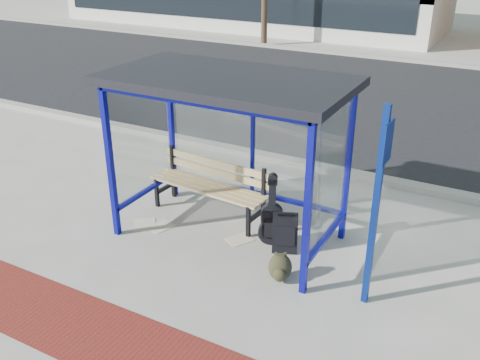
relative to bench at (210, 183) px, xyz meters
The scene contains 15 objects.
ground 0.93m from the bench, 38.24° to the right, with size 120.00×120.00×0.00m, color #B2ADA0.
brick_paver_strip 3.17m from the bench, 79.04° to the right, with size 60.00×1.00×0.01m, color maroon.
curb_near 2.55m from the bench, 76.26° to the left, with size 60.00×0.25×0.12m, color gray.
street_asphalt 7.57m from the bench, 85.49° to the left, with size 60.00×10.00×0.00m, color black.
curb_far 12.65m from the bench, 87.31° to the left, with size 60.00×0.25×0.12m, color gray.
far_sidewalk 14.55m from the bench, 87.66° to the left, with size 60.00×4.00×0.01m, color #B2ADA0.
bus_shelter 1.70m from the bench, 33.77° to the right, with size 3.30×1.80×2.42m.
bench is the anchor object (origin of this frame).
guitar_bag 1.31m from the bench, 16.54° to the right, with size 0.39×0.25×1.05m.
suitcase 1.58m from the bench, 16.86° to the right, with size 0.41×0.34×0.61m.
backpack 2.09m from the bench, 32.96° to the right, with size 0.37×0.36×0.37m.
sign_post 3.15m from the bench, 19.86° to the right, with size 0.10×0.32×2.52m.
newspaper_a 1.21m from the bench, 130.49° to the right, with size 0.41×0.33×0.01m, color white.
newspaper_b 1.02m from the bench, 121.67° to the right, with size 0.38×0.30×0.01m, color white.
newspaper_c 1.08m from the bench, 32.16° to the right, with size 0.37×0.29×0.01m, color white.
Camera 1 is at (3.44, -5.99, 4.15)m, focal length 40.00 mm.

